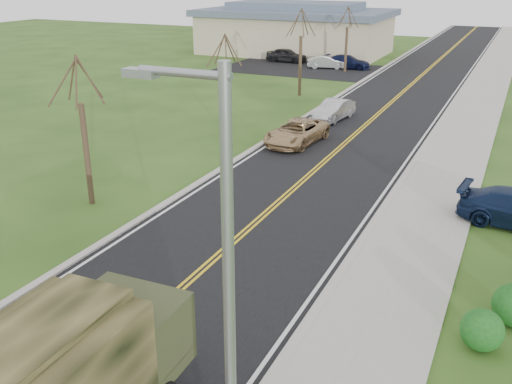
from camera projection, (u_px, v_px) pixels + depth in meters
The scene contains 15 objects.
road at pixel (406, 89), 46.24m from camera, with size 8.00×120.00×0.01m, color black.
curb_right at pixel (460, 93), 44.58m from camera, with size 0.30×120.00×0.12m, color #9E998E.
sidewalk_right at pixel (484, 95), 43.89m from camera, with size 3.20×120.00×0.10m, color #9E998E.
curb_left at pixel (357, 84), 47.86m from camera, with size 0.30×120.00×0.10m, color #9E998E.
street_light at pixel (223, 302), 8.53m from camera, with size 1.65×0.22×8.00m.
bare_tree_a at pixel (85, 142), 22.74m from camera, with size 1.93×2.26×6.08m.
bare_tree_b at pixel (226, 92), 32.92m from camera, with size 1.83×2.14×5.73m.
bare_tree_c at pixel (300, 59), 42.93m from camera, with size 2.04×2.39×6.42m.
bare_tree_d at pixel (346, 44), 53.13m from camera, with size 1.88×2.20×5.91m.
commercial_building at pixel (296, 29), 65.04m from camera, with size 25.50×21.50×5.65m.
suv_champagne at pixel (297, 132), 31.58m from camera, with size 2.18×4.74×1.32m, color tan.
sedan_silver at pixel (334, 110), 36.56m from camera, with size 1.36×3.89×1.28m, color silver.
lot_car_dark at pixel (286, 55), 59.35m from camera, with size 1.68×4.18×1.43m, color black.
lot_car_silver at pixel (327, 62), 55.60m from camera, with size 1.28×3.68×1.21m, color silver.
lot_car_navy at pixel (347, 62), 55.53m from camera, with size 1.81×4.46×1.29m, color #0E1434.
Camera 1 is at (8.46, -6.94, 9.07)m, focal length 40.00 mm.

